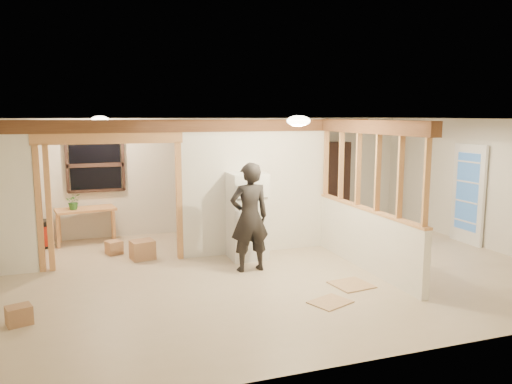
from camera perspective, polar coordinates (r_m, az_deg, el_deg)
name	(u,v)px	position (r m, az deg, el deg)	size (l,w,h in m)	color
floor	(268,271)	(8.43, 1.38, -8.98)	(9.00, 6.50, 0.01)	#BEA88E
ceiling	(269,119)	(8.02, 1.44, 8.31)	(9.00, 6.50, 0.01)	white
wall_back	(218,174)	(11.21, -4.40, 2.02)	(9.00, 0.01, 2.50)	silver
wall_front	(379,245)	(5.28, 13.89, -5.94)	(9.00, 0.01, 2.50)	silver
wall_right	(487,184)	(10.57, 24.94, 0.81)	(0.01, 6.50, 2.50)	silver
partition_left_stub	(4,199)	(8.91, -26.83, -0.67)	(0.90, 0.12, 2.50)	white
partition_center	(256,186)	(9.32, -0.01, 0.67)	(2.80, 0.12, 2.50)	white
doorway_frame	(112,202)	(8.85, -16.14, -1.10)	(2.46, 0.14, 2.20)	tan
header_beam_back	(191,126)	(8.91, -7.39, 7.52)	(7.00, 0.18, 0.22)	brown
header_beam_right	(369,127)	(8.37, 12.82, 7.29)	(0.18, 3.30, 0.22)	brown
pony_wall	(365,239)	(8.62, 12.40, -5.29)	(0.12, 3.20, 1.00)	white
stud_partition	(368,171)	(8.42, 12.66, 2.39)	(0.14, 3.20, 1.32)	tan
window_back	(96,165)	(10.74, -17.87, 2.94)	(1.12, 0.10, 1.10)	black
french_door	(468,194)	(10.83, 23.09, -0.23)	(0.12, 0.86, 2.00)	white
ceiling_dome_main	(299,121)	(7.68, 4.88, 8.11)	(0.36, 0.36, 0.16)	#FFEABF
ceiling_dome_util	(100,120)	(9.82, -17.42, 7.89)	(0.32, 0.32, 0.14)	#FFEABF
hanging_bulb	(131,137)	(9.16, -14.05, 6.11)	(0.07, 0.07, 0.07)	#FFD88C
refrigerator	(247,216)	(8.96, -1.02, -2.74)	(0.64, 0.62, 1.55)	white
woman	(249,217)	(8.20, -0.75, -2.90)	(0.66, 0.43, 1.81)	black
work_table	(86,226)	(10.63, -18.81, -3.66)	(1.14, 0.57, 0.72)	tan
potted_plant	(74,202)	(10.46, -20.10, -1.03)	(0.29, 0.25, 0.32)	#356228
shop_vac	(43,234)	(10.62, -23.14, -4.41)	(0.42, 0.42, 0.54)	#A31A0B
bookshelf	(329,183)	(11.98, 8.32, 1.03)	(0.97, 0.32, 1.93)	black
box_util_a	(142,250)	(9.25, -12.85, -6.45)	(0.40, 0.34, 0.34)	#AA7952
box_util_b	(114,247)	(9.73, -15.92, -6.10)	(0.26, 0.26, 0.25)	#AA7952
box_front	(19,315)	(7.00, -25.45, -12.59)	(0.29, 0.24, 0.24)	#AA7952
floor_panel_near	(351,285)	(7.86, 10.84, -10.36)	(0.55, 0.55, 0.02)	tan
floor_panel_far	(330,302)	(7.13, 8.48, -12.34)	(0.53, 0.42, 0.02)	tan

